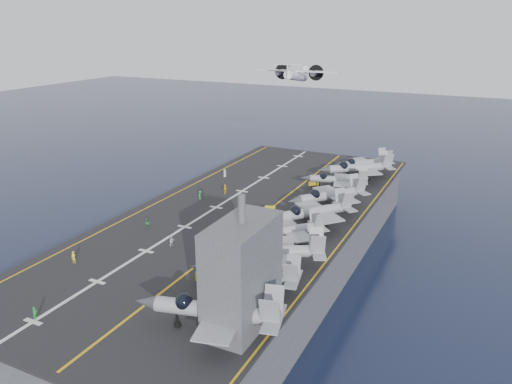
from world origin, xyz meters
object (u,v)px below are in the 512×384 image
at_px(fighter_jet_0, 217,310).
at_px(island_superstructure, 242,262).
at_px(tow_cart_a, 204,276).
at_px(transport_plane, 296,76).

bearing_deg(fighter_jet_0, island_superstructure, 59.85).
xyz_separation_m(island_superstructure, tow_cart_a, (-9.00, 6.39, -6.96)).
distance_m(island_superstructure, transport_plane, 91.17).
relative_size(island_superstructure, transport_plane, 0.61).
bearing_deg(transport_plane, fighter_jet_0, -73.23).
height_order(fighter_jet_0, transport_plane, transport_plane).
relative_size(island_superstructure, tow_cart_a, 7.79).
distance_m(island_superstructure, tow_cart_a, 13.05).
relative_size(island_superstructure, fighter_jet_0, 0.82).
distance_m(tow_cart_a, transport_plane, 83.73).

